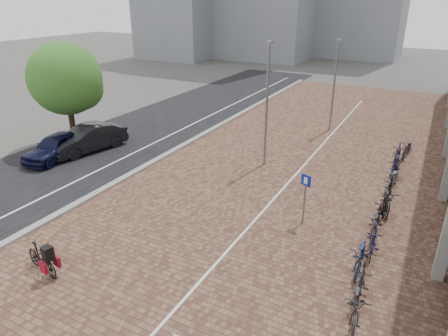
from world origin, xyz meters
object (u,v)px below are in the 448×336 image
at_px(parking_sign, 305,192).
at_px(car_navy, 57,146).
at_px(car_dark, 87,139).
at_px(hero_bike, 41,258).

bearing_deg(parking_sign, car_navy, -157.66).
height_order(car_dark, parking_sign, parking_sign).
height_order(car_navy, parking_sign, parking_sign).
relative_size(hero_bike, parking_sign, 0.84).
distance_m(car_dark, parking_sign, 13.62).
distance_m(car_navy, hero_bike, 10.52).
bearing_deg(hero_bike, car_navy, 57.73).
height_order(car_navy, hero_bike, car_navy).
xyz_separation_m(car_dark, parking_sign, (13.47, -1.93, 0.63)).
bearing_deg(car_dark, car_navy, -100.48).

